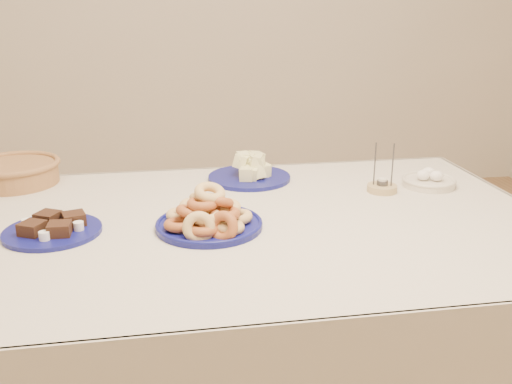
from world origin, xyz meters
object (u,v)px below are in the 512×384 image
(brownie_plate, at_px, (53,229))
(candle_holder, at_px, (382,187))
(dining_table, at_px, (253,254))
(wicker_basket, at_px, (14,172))
(egg_bowl, at_px, (429,181))
(melon_plate, at_px, (251,171))
(donut_platter, at_px, (209,217))

(brownie_plate, bearing_deg, candle_holder, 10.74)
(dining_table, distance_m, wicker_basket, 0.89)
(brownie_plate, height_order, egg_bowl, egg_bowl)
(wicker_basket, relative_size, egg_bowl, 1.96)
(melon_plate, distance_m, candle_holder, 0.45)
(dining_table, xyz_separation_m, wicker_basket, (-0.74, 0.47, 0.15))
(egg_bowl, bearing_deg, dining_table, -161.69)
(egg_bowl, bearing_deg, wicker_basket, 169.27)
(wicker_basket, xyz_separation_m, candle_holder, (1.20, -0.29, -0.03))
(brownie_plate, height_order, wicker_basket, wicker_basket)
(melon_plate, height_order, brownie_plate, melon_plate)
(dining_table, height_order, wicker_basket, wicker_basket)
(dining_table, bearing_deg, candle_holder, 21.52)
(wicker_basket, relative_size, candle_holder, 2.42)
(donut_platter, height_order, wicker_basket, donut_platter)
(dining_table, xyz_separation_m, melon_plate, (0.05, 0.38, 0.14))
(donut_platter, relative_size, wicker_basket, 0.89)
(donut_platter, distance_m, melon_plate, 0.46)
(brownie_plate, relative_size, candle_holder, 1.74)
(donut_platter, xyz_separation_m, brownie_plate, (-0.41, 0.04, -0.02))
(donut_platter, xyz_separation_m, egg_bowl, (0.76, 0.26, -0.02))
(brownie_plate, xyz_separation_m, wicker_basket, (-0.20, 0.48, 0.03))
(donut_platter, distance_m, brownie_plate, 0.42)
(wicker_basket, height_order, egg_bowl, wicker_basket)
(egg_bowl, bearing_deg, melon_plate, 163.68)
(brownie_plate, bearing_deg, donut_platter, -5.13)
(wicker_basket, bearing_deg, brownie_plate, -67.57)
(donut_platter, relative_size, brownie_plate, 1.23)
(melon_plate, bearing_deg, candle_holder, -26.31)
(dining_table, height_order, donut_platter, donut_platter)
(candle_holder, bearing_deg, brownie_plate, -169.26)
(melon_plate, distance_m, egg_bowl, 0.60)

